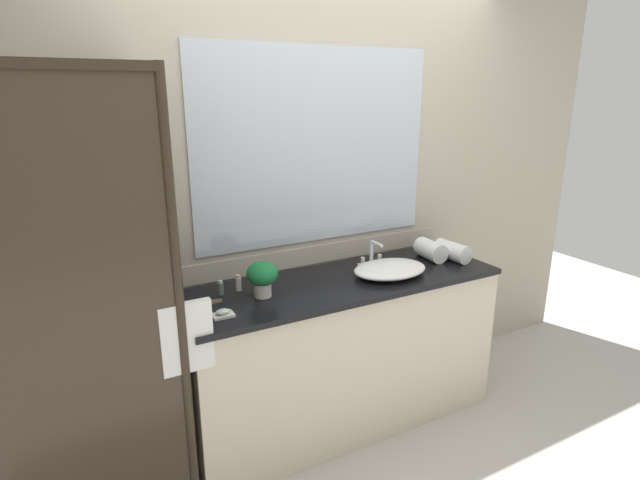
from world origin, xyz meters
TOP-DOWN VIEW (x-y plane):
  - ground_plane at (0.00, 0.00)m, footprint 8.00×8.00m
  - wall_back_with_mirror at (0.00, 0.34)m, footprint 4.40×0.06m
  - vanity_cabinet at (0.00, 0.01)m, footprint 1.80×0.58m
  - shower_enclosure at (-1.28, -0.19)m, footprint 1.20×0.59m
  - sink_basin at (0.27, -0.05)m, footprint 0.44×0.32m
  - faucet at (0.27, 0.12)m, footprint 0.17×0.12m
  - potted_plant at (-0.48, 0.00)m, footprint 0.16×0.16m
  - soap_dish at (-0.73, -0.13)m, footprint 0.10×0.07m
  - amenity_bottle_conditioner at (-0.66, 0.12)m, footprint 0.03×0.03m
  - amenity_bottle_lotion at (-0.56, 0.13)m, footprint 0.03×0.03m
  - rolled_towel_near_edge at (0.76, -0.02)m, footprint 0.13×0.23m
  - rolled_towel_middle at (0.65, 0.05)m, footprint 0.13×0.21m

SIDE VIEW (x-z plane):
  - ground_plane at x=0.00m, z-range 0.00..0.00m
  - vanity_cabinet at x=0.00m, z-range 0.00..0.90m
  - soap_dish at x=-0.73m, z-range 0.90..0.93m
  - sink_basin at x=0.27m, z-range 0.90..0.97m
  - amenity_bottle_conditioner at x=-0.66m, z-range 0.90..0.97m
  - amenity_bottle_lotion at x=-0.56m, z-range 0.90..0.98m
  - faucet at x=0.27m, z-range 0.87..1.03m
  - rolled_towel_near_edge at x=0.76m, z-range 0.90..1.01m
  - rolled_towel_middle at x=0.65m, z-range 0.90..1.02m
  - potted_plant at x=-0.48m, z-range 0.92..1.10m
  - shower_enclosure at x=-1.28m, z-range 0.02..2.02m
  - wall_back_with_mirror at x=0.00m, z-range 0.01..2.61m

